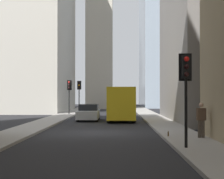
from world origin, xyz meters
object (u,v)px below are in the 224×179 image
(traffic_light_far_junction, at_px, (69,89))
(pedestrian, at_px, (201,119))
(sedan_silver, at_px, (89,113))
(traffic_light_foreground, at_px, (186,78))
(discarded_bottle, at_px, (168,134))
(delivery_truck, at_px, (121,104))
(traffic_light_midblock, at_px, (79,89))

(traffic_light_far_junction, distance_m, pedestrian, 24.35)
(sedan_silver, distance_m, traffic_light_foreground, 18.46)
(discarded_bottle, bearing_deg, pedestrian, -111.32)
(traffic_light_far_junction, height_order, discarded_bottle, traffic_light_far_junction)
(delivery_truck, bearing_deg, traffic_light_midblock, 18.23)
(traffic_light_foreground, bearing_deg, discarded_bottle, 2.21)
(delivery_truck, xyz_separation_m, traffic_light_foreground, (-16.87, -2.42, 1.41))
(traffic_light_midblock, bearing_deg, sedan_silver, -170.99)
(traffic_light_foreground, height_order, traffic_light_far_junction, traffic_light_foreground)
(sedan_silver, bearing_deg, pedestrian, -155.00)
(traffic_light_midblock, bearing_deg, discarded_bottle, -165.39)
(traffic_light_foreground, xyz_separation_m, pedestrian, (3.45, -1.36, -1.81))
(delivery_truck, xyz_separation_m, pedestrian, (-13.42, -3.78, -0.40))
(traffic_light_foreground, bearing_deg, sedan_silver, 16.55)
(delivery_truck, relative_size, pedestrian, 3.81)
(delivery_truck, bearing_deg, pedestrian, -164.26)
(discarded_bottle, bearing_deg, sedan_silver, 20.54)
(delivery_truck, height_order, traffic_light_far_junction, traffic_light_far_junction)
(delivery_truck, distance_m, sedan_silver, 2.99)
(sedan_silver, relative_size, traffic_light_far_junction, 1.16)
(sedan_silver, bearing_deg, traffic_light_foreground, -163.45)
(traffic_light_far_junction, relative_size, discarded_bottle, 13.75)
(traffic_light_foreground, bearing_deg, delivery_truck, 8.17)
(traffic_light_foreground, height_order, pedestrian, traffic_light_foreground)
(traffic_light_foreground, distance_m, discarded_bottle, 4.82)
(traffic_light_midblock, height_order, pedestrian, traffic_light_midblock)
(sedan_silver, bearing_deg, delivery_truck, -103.89)
(traffic_light_foreground, bearing_deg, traffic_light_midblock, 13.13)
(delivery_truck, relative_size, traffic_light_far_junction, 1.74)
(traffic_light_midblock, distance_m, pedestrian, 30.58)
(traffic_light_far_junction, relative_size, pedestrian, 2.19)
(traffic_light_foreground, height_order, discarded_bottle, traffic_light_foreground)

